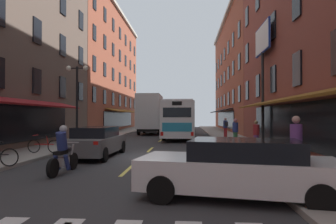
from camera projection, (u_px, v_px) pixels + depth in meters
The scene contains 17 objects.
ground_plane at pixel (142, 158), 14.15m from camera, with size 34.80×80.00×0.10m, color #333335.
lane_centre_dashes at pixel (142, 157), 13.90m from camera, with size 0.14×73.90×0.01m.
sidewalk_left at pixel (25, 154), 14.54m from camera, with size 3.00×80.00×0.14m, color gray.
sidewalk_right at pixel (266, 156), 13.77m from camera, with size 3.00×80.00×0.14m, color gray.
billboard_sign at pixel (263, 51), 18.84m from camera, with size 0.40×3.31×7.77m.
transit_bus at pixel (180, 119), 27.30m from camera, with size 2.77×12.56×3.27m.
box_truck at pixel (151, 114), 32.20m from camera, with size 2.58×7.59×4.27m.
sedan_near at pixel (162, 125), 43.32m from camera, with size 1.96×4.69×1.50m.
sedan_mid at pixel (97, 142), 14.16m from camera, with size 1.93×4.74×1.45m.
sedan_far at pixel (239, 168), 6.99m from camera, with size 4.93×2.68×1.40m.
motorcycle_rider at pixel (63, 153), 9.98m from camera, with size 0.62×2.07×1.66m.
bicycle_mid at pixel (44, 146), 14.51m from camera, with size 1.71×0.48×0.91m.
pedestrian_near at pixel (225, 127), 24.99m from camera, with size 0.38×0.52×1.71m.
pedestrian_mid at pixel (235, 131), 18.79m from camera, with size 0.36×0.36×1.67m.
pedestrian_far at pixel (256, 134), 16.54m from camera, with size 0.36×0.36×1.59m.
pedestrian_rear at pixel (296, 144), 9.08m from camera, with size 0.36×0.36×1.84m.
street_lamp_twin at pixel (77, 101), 18.36m from camera, with size 1.42×0.32×5.03m.
Camera 1 is at (2.18, -14.07, 1.96)m, focal length 31.17 mm.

